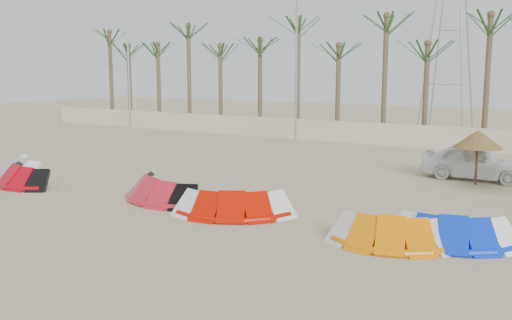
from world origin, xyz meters
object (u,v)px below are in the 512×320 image
Objects in this scene: kite_orange at (396,228)px; kite_blue at (456,228)px; kite_grey at (27,166)px; kite_red_right at (239,201)px; parasol_left at (478,139)px; kite_red_left at (29,174)px; car at (475,162)px; kite_red_mid at (167,187)px.

kite_blue is (1.28, 0.86, -0.00)m from kite_orange.
kite_grey is 11.40m from kite_red_right.
kite_blue is at bearing 33.75° from kite_orange.
kite_red_right is 1.88× the size of parasol_left.
kite_grey is 1.01× the size of kite_red_left.
kite_orange is 1.61× the size of parasol_left.
parasol_left is 0.51× the size of car.
kite_red_mid is 0.95× the size of car.
kite_grey and kite_red_right have the same top height.
kite_red_right is (9.57, 0.55, 0.00)m from kite_red_left.
kite_orange is (5.13, -0.38, -0.00)m from kite_red_right.
kite_red_mid and kite_orange have the same top height.
kite_grey is 18.77m from car.
kite_red_left and kite_orange have the same top height.
kite_red_left is 16.02m from kite_blue.
kite_red_left is 1.61× the size of parasol_left.
parasol_left is 1.58m from car.
kite_red_right is at bearing -6.93° from kite_red_mid.
kite_red_mid is (6.27, 0.95, 0.00)m from kite_red_left.
kite_orange is at bearing -3.71° from kite_grey.
kite_grey is 17.79m from kite_blue.
parasol_left is at bearing 26.12° from kite_grey.
kite_orange is at bearing -179.38° from car.
car is at bearing 91.01° from kite_orange.
kite_grey is 0.87× the size of kite_red_mid.
kite_grey is 0.83× the size of car.
car reaches higher than kite_red_mid.
parasol_left is at bearing 89.52° from kite_orange.
kite_blue is at bearing 4.21° from kite_red_right.
kite_orange is at bearing 0.63° from kite_red_left.
kite_grey is 8.08m from kite_red_mid.
kite_grey is 18.52m from parasol_left.
car reaches higher than kite_orange.
car reaches higher than kite_red_right.
kite_blue is at bearing -0.69° from kite_grey.
parasol_left reaches higher than kite_red_left.
kite_blue is (15.99, 1.02, -0.00)m from kite_red_left.
kite_red_mid is 1.16× the size of kite_blue.
kite_red_mid is (8.08, -0.28, 0.00)m from kite_grey.
kite_blue is (9.72, 0.07, -0.00)m from kite_red_mid.
parasol_left reaches higher than kite_red_mid.
kite_red_right is at bearing 3.28° from kite_red_left.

